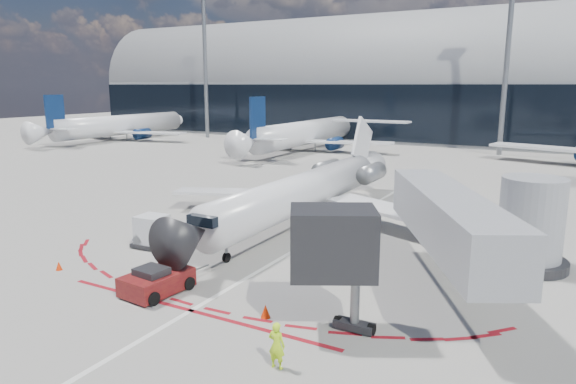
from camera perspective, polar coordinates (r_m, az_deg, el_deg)
The scene contains 15 objects.
ground at distance 31.83m, azimuth 2.59°, elevation -5.40°, with size 260.00×260.00×0.00m, color slate.
apron_centerline at distance 33.56m, azimuth 4.11°, elevation -4.49°, with size 0.25×40.00×0.01m, color silver.
apron_stop_bar at distance 22.76m, azimuth -10.71°, elevation -12.82°, with size 14.00×0.25×0.01m, color maroon.
terminal_building at distance 93.24m, azimuth 20.98°, elevation 10.50°, with size 150.00×24.15×24.00m.
jet_bridge at distance 25.37m, azimuth 19.74°, elevation -3.52°, with size 10.03×15.20×4.90m.
light_mast_west at distance 95.35m, azimuth -9.17°, elevation 13.52°, with size 0.70×0.70×25.00m, color slate.
light_mast_centre at distance 75.82m, azimuth 23.14°, elevation 13.23°, with size 0.70×0.70×25.00m, color slate.
regional_jet at distance 35.86m, azimuth 2.35°, elevation 0.33°, with size 22.13×27.29×6.83m.
pushback_tug at distance 24.69m, azimuth -14.38°, elevation -9.56°, with size 2.38×5.03×1.29m.
ramp_worker at distance 17.99m, azimuth -1.27°, elevation -16.66°, with size 0.61×0.40×1.67m, color #C5FF1A.
uld_container at distance 31.35m, azimuth -14.86°, elevation -4.26°, with size 2.16×1.88×1.91m.
safety_cone_left at distance 29.34m, azimuth -24.11°, elevation -7.49°, with size 0.34×0.34×0.47m, color red.
safety_cone_right at distance 21.69m, azimuth -2.52°, elevation -13.08°, with size 0.41×0.41×0.57m, color red.
bg_airliner_0 at distance 95.06m, azimuth -18.09°, elevation 8.56°, with size 30.77×32.58×9.96m, color silver, non-canonical shape.
bg_airliner_1 at distance 75.53m, azimuth 2.02°, elevation 8.46°, with size 30.95×32.77×10.01m, color silver, non-canonical shape.
Camera 1 is at (13.42, -27.29, 9.41)m, focal length 32.00 mm.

